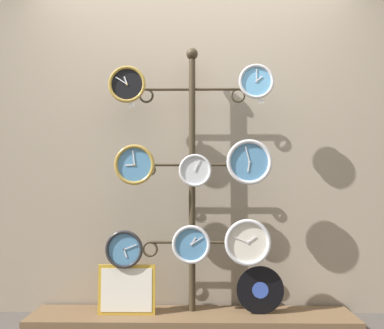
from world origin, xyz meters
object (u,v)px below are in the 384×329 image
(clock_bottom_left, at_px, (124,249))
(clock_bottom_right, at_px, (248,242))
(display_stand, at_px, (192,209))
(clock_middle_left, at_px, (135,165))
(clock_top_right, at_px, (256,82))
(clock_bottom_center, at_px, (191,244))
(clock_middle_right, at_px, (249,162))
(clock_top_left, at_px, (127,84))
(picture_frame, at_px, (127,290))
(clock_middle_center, at_px, (195,170))
(vinyl_record, at_px, (260,290))

(clock_bottom_left, distance_m, clock_bottom_right, 0.84)
(display_stand, bearing_deg, clock_middle_left, -164.67)
(clock_top_right, distance_m, clock_bottom_center, 1.21)
(clock_middle_right, relative_size, clock_bottom_center, 1.19)
(clock_top_left, bearing_deg, picture_frame, 10.30)
(clock_middle_center, xyz_separation_m, clock_middle_right, (0.37, -0.04, 0.06))
(clock_top_left, height_order, picture_frame, clock_top_left)
(clock_middle_right, xyz_separation_m, clock_bottom_left, (-0.85, 0.01, -0.59))
(clock_top_right, bearing_deg, clock_bottom_right, -174.86)
(clock_middle_right, distance_m, clock_bottom_center, 0.69)
(clock_top_right, distance_m, clock_bottom_left, 1.47)
(clock_top_right, bearing_deg, picture_frame, 179.22)
(clock_middle_center, height_order, clock_bottom_center, clock_middle_center)
(clock_bottom_center, distance_m, picture_frame, 0.53)
(clock_middle_right, distance_m, clock_bottom_right, 0.54)
(clock_bottom_left, distance_m, clock_bottom_center, 0.46)
(clock_top_left, xyz_separation_m, clock_bottom_right, (0.83, -0.02, -1.09))
(clock_bottom_right, bearing_deg, picture_frame, 178.72)
(clock_top_left, height_order, clock_top_right, clock_top_right)
(vinyl_record, bearing_deg, clock_bottom_left, -177.68)
(clock_middle_left, distance_m, vinyl_record, 1.21)
(clock_top_right, height_order, clock_bottom_center, clock_top_right)
(clock_middle_right, bearing_deg, clock_bottom_left, 179.62)
(display_stand, bearing_deg, clock_bottom_right, -16.61)
(clock_bottom_left, bearing_deg, vinyl_record, 2.32)
(clock_middle_left, xyz_separation_m, clock_bottom_left, (-0.06, -0.00, -0.57))
(clock_top_left, distance_m, clock_bottom_right, 1.37)
(clock_top_right, bearing_deg, clock_top_left, 179.36)
(display_stand, xyz_separation_m, clock_top_right, (0.45, -0.11, 0.89))
(clock_bottom_left, height_order, vinyl_record, clock_bottom_left)
(clock_bottom_center, height_order, clock_bottom_right, clock_bottom_right)
(clock_middle_right, bearing_deg, clock_top_left, 178.60)
(clock_middle_right, relative_size, clock_bottom_right, 0.99)
(clock_bottom_center, height_order, vinyl_record, clock_bottom_center)
(clock_middle_right, xyz_separation_m, vinyl_record, (0.07, 0.04, -0.87))
(clock_middle_right, xyz_separation_m, clock_bottom_right, (-0.01, 0.00, -0.54))
(display_stand, height_order, clock_top_left, display_stand)
(display_stand, height_order, clock_middle_right, display_stand)
(clock_bottom_left, bearing_deg, clock_top_left, 71.03)
(display_stand, relative_size, vinyl_record, 5.97)
(vinyl_record, bearing_deg, clock_middle_center, -179.03)
(vinyl_record, relative_size, picture_frame, 0.83)
(clock_top_left, relative_size, clock_middle_left, 0.94)
(picture_frame, bearing_deg, clock_top_left, -169.70)
(display_stand, distance_m, clock_bottom_center, 0.25)
(clock_middle_right, bearing_deg, clock_middle_left, 179.35)
(clock_middle_center, xyz_separation_m, picture_frame, (-0.46, -0.01, -0.81))
(display_stand, bearing_deg, clock_middle_right, -16.63)
(clock_top_right, relative_size, vinyl_record, 0.76)
(clock_middle_left, relative_size, clock_middle_right, 0.90)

